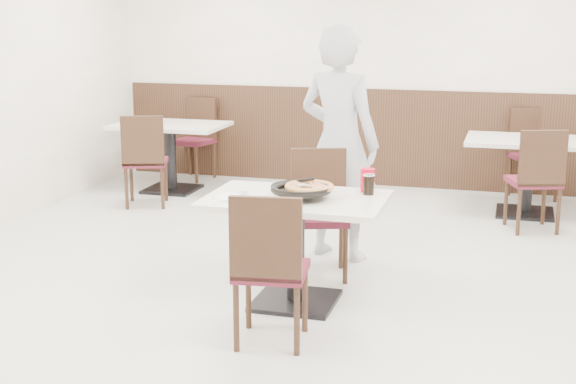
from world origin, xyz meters
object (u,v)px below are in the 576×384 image
(chair_near, at_px, (271,267))
(bg_table_left, at_px, (171,157))
(diner_person, at_px, (339,143))
(bg_chair_left_near, at_px, (146,160))
(chair_far, at_px, (320,215))
(bg_chair_left_far, at_px, (193,139))
(red_cup, at_px, (367,180))
(side_plate, at_px, (229,197))
(pizza_pan, at_px, (301,192))
(bg_table_right, at_px, (527,177))
(cola_glass, at_px, (369,185))
(bg_chair_right_far, at_px, (534,155))
(bg_chair_right_near, at_px, (534,179))
(main_table, at_px, (296,251))
(pizza, at_px, (309,189))

(chair_near, relative_size, bg_table_left, 0.79)
(diner_person, bearing_deg, bg_chair_left_near, -9.98)
(chair_far, xyz_separation_m, bg_chair_left_far, (-2.28, 3.04, 0.00))
(bg_chair_left_near, bearing_deg, red_cup, -55.86)
(bg_chair_left_near, bearing_deg, chair_far, -56.01)
(side_plate, height_order, bg_chair_left_near, bg_chair_left_near)
(chair_far, bearing_deg, pizza_pan, 75.00)
(chair_far, relative_size, red_cup, 5.94)
(chair_far, relative_size, bg_table_right, 0.79)
(pizza_pan, relative_size, diner_person, 0.18)
(cola_glass, distance_m, bg_table_left, 3.91)
(side_plate, height_order, bg_chair_left_far, bg_chair_left_far)
(bg_table_left, distance_m, bg_chair_right_far, 3.92)
(side_plate, distance_m, red_cup, 0.97)
(bg_chair_right_near, bearing_deg, chair_far, -150.02)
(chair_near, xyz_separation_m, chair_far, (-0.01, 1.27, 0.00))
(pizza_pan, relative_size, bg_table_left, 0.28)
(bg_table_left, xyz_separation_m, bg_table_right, (3.79, -0.02, 0.00))
(main_table, bearing_deg, red_cup, 35.48)
(chair_near, height_order, bg_table_left, chair_near)
(chair_far, xyz_separation_m, bg_table_right, (1.51, 2.38, -0.10))
(side_plate, height_order, bg_table_left, side_plate)
(cola_glass, bearing_deg, bg_table_left, 134.20)
(pizza, bearing_deg, diner_person, 92.38)
(pizza, bearing_deg, bg_chair_right_far, 67.76)
(chair_far, bearing_deg, bg_chair_right_near, -148.13)
(bg_chair_right_near, bearing_deg, red_cup, -137.89)
(bg_chair_right_far, bearing_deg, bg_table_right, 60.17)
(bg_chair_left_far, xyz_separation_m, bg_chair_right_far, (3.86, 0.04, 0.00))
(chair_near, xyz_separation_m, bg_chair_left_near, (-2.25, 2.97, 0.00))
(chair_far, bearing_deg, bg_chair_left_far, -70.23)
(main_table, distance_m, bg_table_right, 3.35)
(side_plate, bearing_deg, chair_near, -48.43)
(bg_chair_left_far, xyz_separation_m, bg_chair_right_near, (3.84, -1.25, 0.00))
(chair_near, distance_m, chair_far, 1.27)
(side_plate, bearing_deg, chair_far, 60.25)
(main_table, distance_m, chair_near, 0.68)
(bg_table_left, xyz_separation_m, bg_chair_right_near, (3.83, -0.60, 0.10))
(main_table, relative_size, red_cup, 7.50)
(cola_glass, relative_size, bg_chair_right_far, 0.14)
(cola_glass, relative_size, bg_chair_right_near, 0.14)
(pizza_pan, distance_m, bg_chair_left_far, 4.35)
(pizza_pan, bearing_deg, pizza, 25.88)
(cola_glass, xyz_separation_m, bg_chair_right_near, (1.12, 2.18, -0.34))
(cola_glass, distance_m, bg_chair_left_near, 3.41)
(bg_table_right, bearing_deg, side_plate, -121.81)
(chair_near, height_order, cola_glass, chair_near)
(red_cup, distance_m, bg_chair_left_near, 3.33)
(chair_near, xyz_separation_m, cola_glass, (0.42, 0.88, 0.34))
(chair_far, distance_m, bg_table_right, 2.82)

